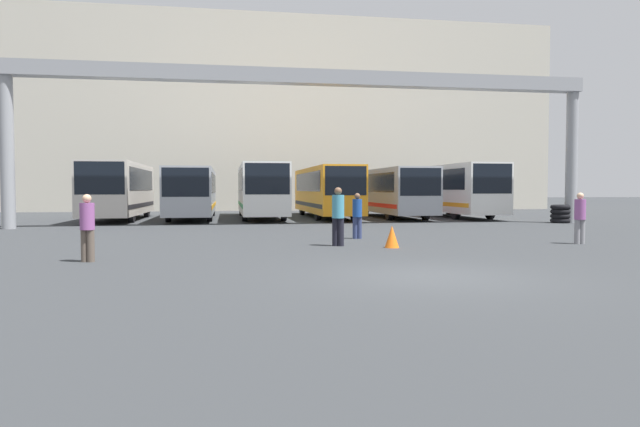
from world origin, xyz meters
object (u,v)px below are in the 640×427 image
object	(u,v)px
bus_slot_2	(261,188)
bus_slot_3	(326,189)
pedestrian_mid_right	(357,215)
bus_slot_4	(393,190)
bus_slot_1	(193,190)
pedestrian_near_left	(87,226)
bus_slot_0	(119,188)
pedestrian_near_center	(338,215)
pedestrian_near_right	(580,217)
traffic_cone	(392,237)
tire_stack	(561,214)
bus_slot_5	(452,187)

from	to	relation	value
bus_slot_2	bus_slot_3	xyz separation A→B (m)	(4.12, 0.22, -0.07)
bus_slot_2	pedestrian_mid_right	distance (m)	15.40
bus_slot_4	bus_slot_1	bearing A→B (deg)	176.03
bus_slot_1	pedestrian_near_left	world-z (taller)	bus_slot_1
bus_slot_0	pedestrian_near_center	bearing A→B (deg)	-60.35
pedestrian_near_right	traffic_cone	bearing A→B (deg)	-169.63
bus_slot_2	pedestrian_near_right	size ratio (longest dim) A/B	7.04
pedestrian_near_center	tire_stack	xyz separation A→B (m)	(14.05, 10.09, -0.51)
bus_slot_1	pedestrian_mid_right	bearing A→B (deg)	-66.17
pedestrian_near_left	bus_slot_1	bearing A→B (deg)	-76.39
bus_slot_2	tire_stack	size ratio (longest dim) A/B	11.43
bus_slot_0	pedestrian_near_center	distance (m)	19.49
pedestrian_near_center	bus_slot_3	bearing A→B (deg)	101.45
bus_slot_0	bus_slot_4	size ratio (longest dim) A/B	1.02
bus_slot_0	pedestrian_near_left	world-z (taller)	bus_slot_0
bus_slot_0	bus_slot_4	xyz separation A→B (m)	(16.48, -0.09, -0.13)
bus_slot_4	pedestrian_near_center	world-z (taller)	bus_slot_4
pedestrian_near_left	bus_slot_3	bearing A→B (deg)	-97.45
pedestrian_near_right	traffic_cone	xyz separation A→B (m)	(-6.44, -0.16, -0.55)
bus_slot_4	bus_slot_5	distance (m)	4.15
bus_slot_1	traffic_cone	world-z (taller)	bus_slot_1
bus_slot_3	pedestrian_near_right	bearing A→B (deg)	-74.13
bus_slot_2	pedestrian_near_left	xyz separation A→B (m)	(-5.50, -20.49, -0.97)
bus_slot_0	bus_slot_5	xyz separation A→B (m)	(20.59, 0.42, 0.02)
pedestrian_near_center	pedestrian_mid_right	bearing A→B (deg)	84.39
bus_slot_4	pedestrian_near_right	world-z (taller)	bus_slot_4
traffic_cone	bus_slot_0	bearing A→B (deg)	122.25
bus_slot_3	pedestrian_near_center	bearing A→B (deg)	-98.68
bus_slot_0	bus_slot_1	size ratio (longest dim) A/B	0.87
bus_slot_1	pedestrian_near_right	size ratio (longest dim) A/B	7.11
bus_slot_0	bus_slot_3	xyz separation A→B (m)	(12.36, 0.93, -0.08)
bus_slot_2	pedestrian_near_left	bearing A→B (deg)	-105.01
traffic_cone	bus_slot_5	bearing A→B (deg)	62.52
pedestrian_mid_right	tire_stack	world-z (taller)	pedestrian_mid_right
bus_slot_1	pedestrian_near_left	xyz separation A→B (m)	(-1.38, -20.55, -0.83)
bus_slot_1	bus_slot_4	bearing A→B (deg)	-3.97
bus_slot_4	pedestrian_near_center	bearing A→B (deg)	-112.12
bus_slot_3	pedestrian_near_right	world-z (taller)	bus_slot_3
bus_slot_4	pedestrian_near_left	size ratio (longest dim) A/B	6.11
bus_slot_1	traffic_cone	bearing A→B (deg)	-69.11
pedestrian_near_center	tire_stack	bearing A→B (deg)	55.82
bus_slot_1	bus_slot_3	size ratio (longest dim) A/B	0.97
bus_slot_4	bus_slot_3	bearing A→B (deg)	166.07
bus_slot_3	bus_slot_4	xyz separation A→B (m)	(4.12, -1.02, -0.04)
bus_slot_0	pedestrian_near_left	distance (m)	19.99
bus_slot_1	pedestrian_near_center	world-z (taller)	bus_slot_1
bus_slot_2	tire_stack	xyz separation A→B (m)	(15.44, -7.55, -1.39)
bus_slot_4	tire_stack	xyz separation A→B (m)	(7.20, -6.74, -1.27)
bus_slot_0	bus_slot_2	world-z (taller)	bus_slot_0
pedestrian_near_left	tire_stack	bearing A→B (deg)	-130.82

